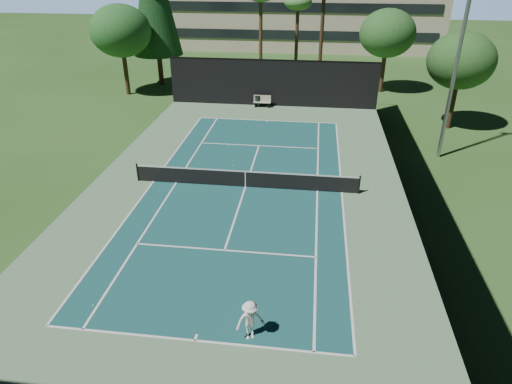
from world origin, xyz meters
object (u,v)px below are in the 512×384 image
tennis_ball_b (233,165)px  park_bench (262,101)px  tennis_net (245,178)px  trash_bin (258,101)px  tennis_ball_d (229,146)px  tennis_ball_a (93,306)px  player (250,320)px  tennis_ball_c (310,178)px

tennis_ball_b → park_bench: size_ratio=0.05×
tennis_net → tennis_ball_b: bearing=113.0°
park_bench → trash_bin: park_bench is taller
tennis_ball_d → tennis_ball_b: bearing=-75.3°
tennis_ball_a → tennis_ball_d: (2.25, 16.63, 0.00)m
tennis_ball_b → park_bench: park_bench is taller
player → trash_bin: bearing=72.2°
player → tennis_ball_d: bearing=78.3°
trash_bin → tennis_ball_a: bearing=-96.5°
tennis_ball_b → tennis_ball_d: size_ratio=1.04×
tennis_net → tennis_ball_a: bearing=-111.8°
tennis_ball_a → trash_bin: 26.57m
tennis_ball_a → tennis_ball_d: bearing=82.3°
tennis_net → tennis_ball_d: bearing=108.7°
tennis_ball_a → park_bench: park_bench is taller
tennis_ball_a → tennis_ball_d: tennis_ball_d is taller
tennis_ball_a → trash_bin: (3.01, 26.39, 0.45)m
tennis_ball_a → tennis_ball_b: 13.82m
tennis_ball_b → tennis_ball_d: bearing=104.7°
tennis_ball_a → tennis_ball_c: 14.55m
tennis_ball_c → tennis_ball_d: 7.19m
park_bench → trash_bin: 0.47m
trash_bin → park_bench: bearing=-26.4°
player → park_bench: (-2.73, 26.99, -0.24)m
tennis_ball_a → tennis_ball_c: tennis_ball_c is taller
tennis_ball_d → tennis_ball_c: bearing=-37.9°
tennis_ball_b → park_bench: bearing=88.4°
tennis_net → tennis_ball_d: (-2.02, 5.97, -0.52)m
park_bench → player: bearing=-84.2°
player → tennis_ball_a: size_ratio=23.75×
player → tennis_ball_a: 6.26m
tennis_ball_d → trash_bin: size_ratio=0.08×
tennis_ball_a → park_bench: 26.42m
tennis_ball_b → tennis_ball_c: 5.01m
player → tennis_ball_a: player is taller
tennis_ball_d → park_bench: size_ratio=0.05×
trash_bin → tennis_ball_c: bearing=-70.9°
tennis_net → park_bench: size_ratio=8.60×
player → tennis_ball_d: player is taller
tennis_ball_a → tennis_ball_c: size_ratio=0.92×
tennis_ball_b → tennis_ball_c: bearing=-14.7°
tennis_ball_d → player: bearing=-77.4°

